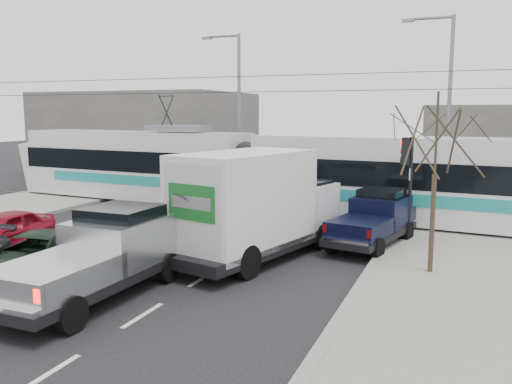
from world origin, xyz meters
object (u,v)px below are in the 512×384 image
(street_lamp_far, at_px, (236,103))
(red_car, at_px, (2,232))
(silver_pickup, at_px, (104,254))
(traffic_signal, at_px, (407,166))
(navy_pickup, at_px, (375,219))
(green_car, at_px, (35,258))
(street_lamp_near, at_px, (445,101))
(tram, at_px, (252,171))
(bare_tree, at_px, (436,142))
(box_truck, at_px, (256,206))

(street_lamp_far, xyz_separation_m, red_car, (-1.67, -15.76, -4.44))
(silver_pickup, bearing_deg, street_lamp_far, 104.80)
(traffic_signal, relative_size, street_lamp_far, 0.40)
(red_car, bearing_deg, navy_pickup, 22.66)
(street_lamp_far, height_order, green_car, street_lamp_far)
(green_car, height_order, red_car, red_car)
(street_lamp_near, relative_size, tram, 0.34)
(bare_tree, relative_size, silver_pickup, 0.84)
(bare_tree, relative_size, green_car, 1.06)
(bare_tree, height_order, tram, tram)
(bare_tree, xyz_separation_m, box_truck, (-5.25, -0.09, -2.11))
(traffic_signal, height_order, box_truck, traffic_signal)
(bare_tree, distance_m, silver_pickup, 9.29)
(bare_tree, relative_size, street_lamp_far, 0.56)
(navy_pickup, xyz_separation_m, green_car, (-8.00, -7.41, -0.30))
(green_car, distance_m, red_car, 4.02)
(red_car, bearing_deg, street_lamp_near, 44.06)
(tram, xyz_separation_m, red_car, (-5.04, -9.79, -1.24))
(bare_tree, relative_size, traffic_signal, 1.39)
(navy_pickup, bearing_deg, tram, 157.10)
(green_car, bearing_deg, street_lamp_near, 49.42)
(silver_pickup, xyz_separation_m, navy_pickup, (5.57, 7.63, -0.11))
(street_lamp_near, distance_m, red_car, 19.56)
(green_car, xyz_separation_m, red_car, (-3.42, 2.12, 0.02))
(box_truck, height_order, navy_pickup, box_truck)
(street_lamp_near, relative_size, red_car, 2.28)
(navy_pickup, bearing_deg, silver_pickup, -113.83)
(street_lamp_far, relative_size, red_car, 2.28)
(bare_tree, bearing_deg, traffic_signal, 105.76)
(tram, relative_size, silver_pickup, 4.44)
(box_truck, bearing_deg, navy_pickup, 58.84)
(street_lamp_near, distance_m, street_lamp_far, 11.67)
(bare_tree, relative_size, navy_pickup, 1.04)
(bare_tree, height_order, street_lamp_near, street_lamp_near)
(bare_tree, xyz_separation_m, green_car, (-10.04, -4.38, -3.14))
(street_lamp_near, distance_m, silver_pickup, 18.14)
(bare_tree, bearing_deg, street_lamp_far, 131.12)
(silver_pickup, bearing_deg, bare_tree, 32.93)
(street_lamp_far, bearing_deg, box_truck, -64.31)
(silver_pickup, relative_size, box_truck, 0.83)
(traffic_signal, bearing_deg, red_car, -153.10)
(tram, distance_m, silver_pickup, 12.19)
(street_lamp_near, xyz_separation_m, red_car, (-13.17, -13.76, -4.44))
(traffic_signal, distance_m, silver_pickup, 10.89)
(box_truck, xyz_separation_m, navy_pickup, (3.21, 3.12, -0.73))
(tram, bearing_deg, traffic_signal, -20.31)
(silver_pickup, bearing_deg, traffic_signal, 54.78)
(green_car, bearing_deg, street_lamp_far, 86.56)
(traffic_signal, xyz_separation_m, tram, (-7.29, 3.54, -0.83))
(navy_pickup, bearing_deg, green_car, -124.90)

